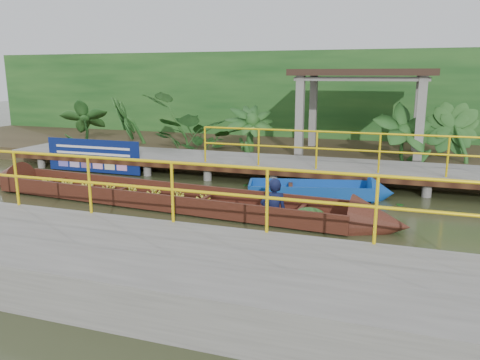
% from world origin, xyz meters
% --- Properties ---
extents(ground, '(80.00, 80.00, 0.00)m').
position_xyz_m(ground, '(0.00, 0.00, 0.00)').
color(ground, '#30341A').
rests_on(ground, ground).
extents(land_strip, '(30.00, 8.00, 0.45)m').
position_xyz_m(land_strip, '(0.00, 7.50, 0.23)').
color(land_strip, '#322919').
rests_on(land_strip, ground).
extents(far_dock, '(16.00, 2.06, 1.66)m').
position_xyz_m(far_dock, '(0.02, 3.43, 0.48)').
color(far_dock, slate).
rests_on(far_dock, ground).
extents(near_dock, '(18.00, 2.40, 1.73)m').
position_xyz_m(near_dock, '(1.00, -4.20, 0.30)').
color(near_dock, slate).
rests_on(near_dock, ground).
extents(pavilion, '(4.40, 3.00, 3.00)m').
position_xyz_m(pavilion, '(3.00, 6.30, 2.82)').
color(pavilion, slate).
rests_on(pavilion, ground).
extents(foliage_backdrop, '(30.00, 0.80, 4.00)m').
position_xyz_m(foliage_backdrop, '(0.00, 10.00, 2.00)').
color(foliage_backdrop, '#154318').
rests_on(foliage_backdrop, ground).
extents(vendor_boat, '(11.30, 1.92, 2.07)m').
position_xyz_m(vendor_boat, '(-0.87, -0.12, 0.20)').
color(vendor_boat, '#381A0F').
rests_on(vendor_boat, ground).
extents(moored_blue_boat, '(3.70, 1.74, 0.86)m').
position_xyz_m(moored_blue_boat, '(3.08, 1.88, 0.15)').
color(moored_blue_boat, '#0D3E95').
rests_on(moored_blue_boat, ground).
extents(blue_banner, '(3.31, 0.04, 1.03)m').
position_xyz_m(blue_banner, '(-4.78, 2.48, 0.56)').
color(blue_banner, navy).
rests_on(blue_banner, ground).
extents(tropical_plants, '(14.58, 1.58, 1.98)m').
position_xyz_m(tropical_plants, '(-0.88, 5.30, 1.44)').
color(tropical_plants, '#154318').
rests_on(tropical_plants, ground).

